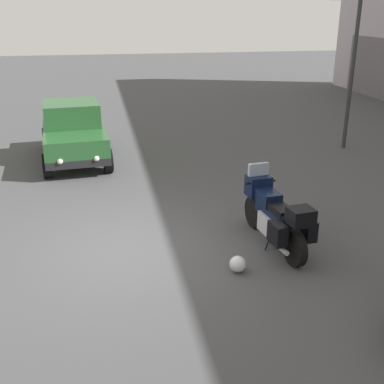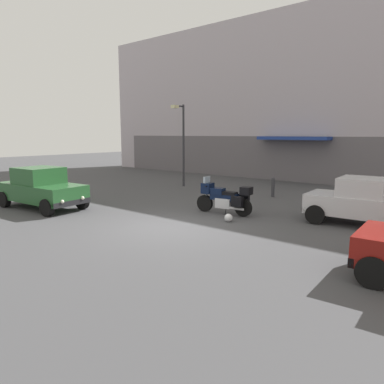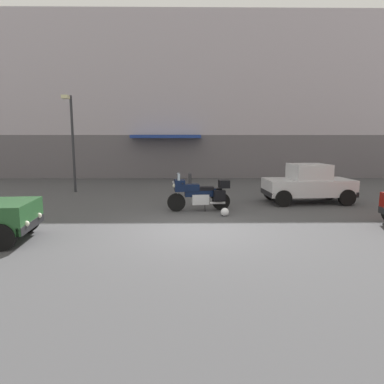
# 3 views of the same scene
# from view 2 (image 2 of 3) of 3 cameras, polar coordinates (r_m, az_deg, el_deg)

# --- Properties ---
(ground_plane) EXTENTS (80.00, 80.00, 0.00)m
(ground_plane) POSITION_cam_2_polar(r_m,az_deg,el_deg) (11.62, -3.72, -5.58)
(ground_plane) COLOR #424244
(building_facade_rear) EXTENTS (36.36, 3.40, 10.50)m
(building_facade_rear) POSITION_cam_2_polar(r_m,az_deg,el_deg) (23.84, 21.15, 14.00)
(building_facade_rear) COLOR #B2A8B2
(building_facade_rear) RESTS_ON ground
(motorcycle) EXTENTS (2.26, 0.87, 1.36)m
(motorcycle) POSITION_cam_2_polar(r_m,az_deg,el_deg) (13.41, 5.19, -0.89)
(motorcycle) COLOR black
(motorcycle) RESTS_ON ground
(helmet) EXTENTS (0.28, 0.28, 0.28)m
(helmet) POSITION_cam_2_polar(r_m,az_deg,el_deg) (12.33, 5.80, -4.07)
(helmet) COLOR silver
(helmet) RESTS_ON ground
(car_hatchback_near) EXTENTS (3.98, 2.09, 1.64)m
(car_hatchback_near) POSITION_cam_2_polar(r_m,az_deg,el_deg) (15.61, -22.74, 0.56)
(car_hatchback_near) COLOR #235128
(car_hatchback_near) RESTS_ON ground
(car_compact_side) EXTENTS (3.54, 1.88, 1.56)m
(car_compact_side) POSITION_cam_2_polar(r_m,az_deg,el_deg) (12.96, 25.33, -1.43)
(car_compact_side) COLOR silver
(car_compact_side) RESTS_ON ground
(streetlamp_curbside) EXTENTS (0.28, 0.94, 4.55)m
(streetlamp_curbside) POSITION_cam_2_polar(r_m,az_deg,el_deg) (20.26, -1.64, 8.71)
(streetlamp_curbside) COLOR #2D2D33
(streetlamp_curbside) RESTS_ON ground
(bollard_curbside) EXTENTS (0.16, 0.16, 0.94)m
(bollard_curbside) POSITION_cam_2_polar(r_m,az_deg,el_deg) (17.45, 12.69, 0.86)
(bollard_curbside) COLOR #333338
(bollard_curbside) RESTS_ON ground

